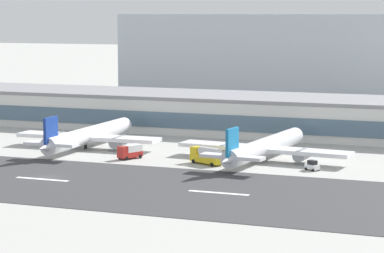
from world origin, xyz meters
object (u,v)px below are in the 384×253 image
(distant_hotel_block, at_px, (278,55))
(airliner_navy_tail_gate_0, at_px, (86,136))
(service_box_truck_1, at_px, (130,151))
(service_fuel_truck_0, at_px, (207,155))
(service_baggage_tug_2, at_px, (312,166))
(airliner_blue_tail_gate_1, at_px, (262,148))
(terminal_building, at_px, (234,113))

(distant_hotel_block, distance_m, airliner_navy_tail_gate_0, 151.57)
(service_box_truck_1, bearing_deg, distant_hotel_block, -152.60)
(service_fuel_truck_0, height_order, service_baggage_tug_2, service_fuel_truck_0)
(airliner_navy_tail_gate_0, relative_size, airliner_blue_tail_gate_1, 1.03)
(service_fuel_truck_0, xyz_separation_m, service_baggage_tug_2, (23.91, 0.87, -0.98))
(airliner_blue_tail_gate_1, bearing_deg, service_box_truck_1, 110.30)
(airliner_navy_tail_gate_0, xyz_separation_m, airliner_blue_tail_gate_1, (46.35, -2.14, -0.09))
(distant_hotel_block, height_order, service_box_truck_1, distant_hotel_block)
(airliner_blue_tail_gate_1, distance_m, service_baggage_tug_2, 15.40)
(terminal_building, bearing_deg, service_baggage_tug_2, -56.38)
(distant_hotel_block, bearing_deg, airliner_navy_tail_gate_0, -93.21)
(airliner_navy_tail_gate_0, distance_m, service_box_truck_1, 19.44)
(terminal_building, bearing_deg, airliner_blue_tail_gate_1, -64.44)
(distant_hotel_block, relative_size, service_baggage_tug_2, 35.96)
(distant_hotel_block, xyz_separation_m, service_fuel_truck_0, (27.36, -161.11, -14.64))
(terminal_building, height_order, service_box_truck_1, terminal_building)
(airliner_navy_tail_gate_0, distance_m, airliner_blue_tail_gate_1, 46.40)
(airliner_blue_tail_gate_1, bearing_deg, service_fuel_truck_0, 133.66)
(airliner_navy_tail_gate_0, bearing_deg, service_fuel_truck_0, -106.66)
(airliner_navy_tail_gate_0, height_order, service_fuel_truck_0, airliner_navy_tail_gate_0)
(airliner_blue_tail_gate_1, bearing_deg, distant_hotel_block, 19.58)
(terminal_building, distance_m, service_baggage_tug_2, 63.54)
(service_box_truck_1, height_order, service_baggage_tug_2, service_box_truck_1)
(airliner_navy_tail_gate_0, distance_m, service_fuel_truck_0, 37.30)
(service_box_truck_1, distance_m, service_baggage_tug_2, 43.06)
(airliner_navy_tail_gate_0, bearing_deg, terminal_building, -30.13)
(airliner_navy_tail_gate_0, xyz_separation_m, service_fuel_truck_0, (35.81, -10.38, -1.15))
(terminal_building, distance_m, service_fuel_truck_0, 54.92)
(terminal_building, xyz_separation_m, airliner_blue_tail_gate_1, (21.73, -45.43, -2.21))
(service_fuel_truck_0, bearing_deg, airliner_blue_tail_gate_1, -116.08)
(service_fuel_truck_0, bearing_deg, distant_hotel_block, -54.45)
(airliner_navy_tail_gate_0, relative_size, service_fuel_truck_0, 5.43)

